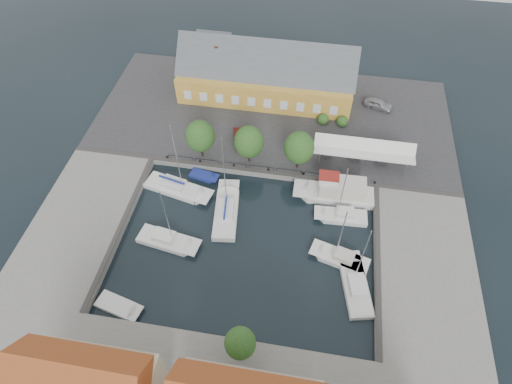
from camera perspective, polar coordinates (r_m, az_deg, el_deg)
ground at (r=55.65m, az=-1.02°, el=-5.69°), size 140.00×140.00×0.00m
north_quay at (r=70.55m, az=2.31°, el=10.04°), size 56.00×26.00×1.00m
west_quay at (r=60.70m, az=-22.33°, el=-3.71°), size 12.00×24.00×1.00m
east_quay at (r=56.13m, az=21.62°, el=-9.77°), size 12.00×24.00×1.00m
quay_edge_fittings at (r=57.54m, az=-0.18°, el=-1.23°), size 56.00×24.72×0.40m
warehouse at (r=72.61m, az=0.92°, el=15.34°), size 28.56×14.00×9.55m
tent_canopy at (r=62.34m, az=14.19°, el=5.60°), size 14.00×4.00×2.83m
quay_trees at (r=59.75m, az=-0.95°, el=6.70°), size 18.20×4.20×6.30m
car_silver at (r=73.60m, az=16.00°, el=11.21°), size 4.97×3.16×1.58m
car_red at (r=64.86m, az=-2.24°, el=7.13°), size 2.77×4.69×1.46m
center_sailboat at (r=57.46m, az=-3.96°, el=-2.64°), size 4.11×10.18×13.48m
trawler at (r=59.62m, az=10.77°, el=-0.03°), size 11.30×3.59×5.00m
east_boat_a at (r=58.08m, az=11.38°, el=-3.27°), size 7.21×2.69×10.21m
east_boat_b at (r=54.41m, az=11.24°, el=-8.76°), size 7.68×4.27×10.24m
east_boat_c at (r=52.93m, az=13.09°, el=-12.15°), size 4.53×9.02×11.11m
west_boat_a at (r=60.94m, az=-10.47°, el=0.41°), size 10.27×4.96×13.01m
west_boat_c at (r=55.93m, az=-11.71°, el=-6.43°), size 8.51×3.89×11.15m
launch_sw at (r=53.08m, az=-17.83°, el=-14.35°), size 5.83×3.32×0.98m
launch_nw at (r=62.15m, az=-6.98°, el=2.07°), size 4.45×2.46×0.88m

